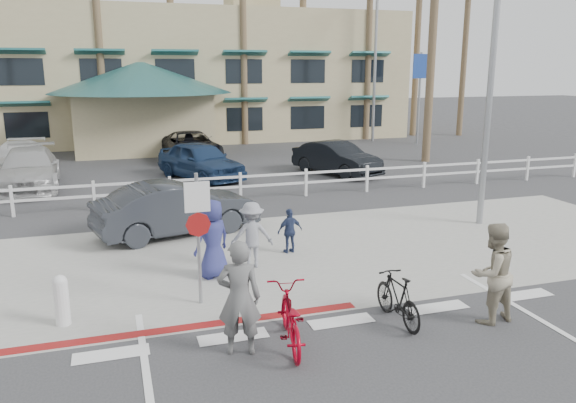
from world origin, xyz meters
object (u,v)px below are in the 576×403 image
object	(u,v)px
sign_post	(198,233)
bike_black	(398,298)
bike_red	(290,318)
car_white_sedan	(177,208)

from	to	relation	value
sign_post	bike_black	xyz separation A→B (m)	(3.26, -1.91, -0.99)
sign_post	bike_black	world-z (taller)	sign_post
bike_red	sign_post	bearing A→B (deg)	-52.50
bike_black	car_white_sedan	bearing A→B (deg)	-66.64
bike_black	car_white_sedan	size ratio (longest dim) A/B	0.35
sign_post	bike_red	bearing A→B (deg)	-61.98
bike_red	bike_black	size ratio (longest dim) A/B	1.20
bike_red	bike_black	distance (m)	2.13
sign_post	bike_black	size ratio (longest dim) A/B	1.87
bike_red	bike_black	xyz separation A→B (m)	(2.12, 0.24, -0.02)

